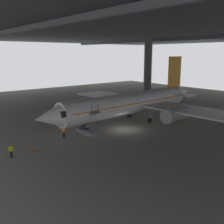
% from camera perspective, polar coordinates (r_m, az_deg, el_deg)
% --- Properties ---
extents(ground_plane, '(110.00, 110.00, 0.00)m').
position_cam_1_polar(ground_plane, '(41.02, 2.69, -3.79)').
color(ground_plane, gray).
extents(hangar_structure, '(121.00, 99.00, 16.67)m').
position_cam_1_polar(hangar_structure, '(50.00, 15.16, 17.27)').
color(hangar_structure, '#4C4F54').
rests_on(hangar_structure, ground_plane).
extents(airplane_main, '(33.66, 34.90, 11.00)m').
position_cam_1_polar(airplane_main, '(44.55, 4.29, 1.94)').
color(airplane_main, white).
rests_on(airplane_main, ground_plane).
extents(boarding_stairs, '(4.17, 1.68, 4.56)m').
position_cam_1_polar(boarding_stairs, '(38.43, -5.17, -3.83)').
color(boarding_stairs, slate).
rests_on(boarding_stairs, ground_plane).
extents(crew_worker_near_nose, '(0.30, 0.54, 1.59)m').
position_cam_1_polar(crew_worker_near_nose, '(31.99, -21.02, -7.71)').
color(crew_worker_near_nose, '#232838').
rests_on(crew_worker_near_nose, ground_plane).
extents(crew_worker_by_stairs, '(0.55, 0.26, 1.65)m').
position_cam_1_polar(crew_worker_by_stairs, '(37.37, -10.42, -4.13)').
color(crew_worker_by_stairs, '#232838').
rests_on(crew_worker_by_stairs, ground_plane).
extents(traffic_cone_orange, '(0.36, 0.36, 0.60)m').
position_cam_1_polar(traffic_cone_orange, '(33.43, -16.53, -7.62)').
color(traffic_cone_orange, black).
rests_on(traffic_cone_orange, ground_plane).
extents(baggage_tug, '(1.85, 2.46, 0.90)m').
position_cam_1_polar(baggage_tug, '(47.97, 13.80, -1.10)').
color(baggage_tug, yellow).
rests_on(baggage_tug, ground_plane).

